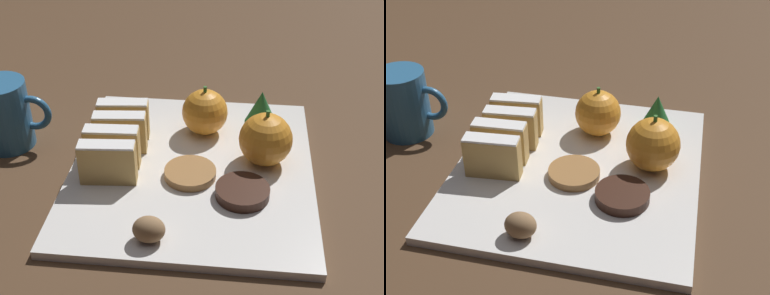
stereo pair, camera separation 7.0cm
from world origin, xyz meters
TOP-DOWN VIEW (x-y plane):
  - ground_plane at (0.00, 0.00)m, footprint 6.00×6.00m
  - serving_platter at (0.00, 0.00)m, footprint 0.32×0.36m
  - stollen_slice_front at (-0.10, -0.04)m, footprint 0.07×0.03m
  - stollen_slice_second at (-0.11, -0.01)m, footprint 0.07×0.03m
  - stollen_slice_third at (-0.10, 0.03)m, footprint 0.07×0.03m
  - stollen_slice_fourth at (-0.11, 0.06)m, footprint 0.07×0.03m
  - orange_near at (0.10, 0.02)m, footprint 0.07×0.07m
  - orange_far at (0.01, 0.09)m, footprint 0.07×0.07m
  - walnut at (-0.03, -0.14)m, footprint 0.04×0.03m
  - chocolate_cookie at (0.07, -0.06)m, footprint 0.07×0.07m
  - gingerbread_cookie at (0.00, -0.02)m, footprint 0.07×0.07m
  - evergreen_sprig at (0.09, 0.12)m, footprint 0.05×0.05m
  - coffee_mug at (-0.27, 0.04)m, footprint 0.11×0.07m

SIDE VIEW (x-z plane):
  - ground_plane at x=0.00m, z-range 0.00..0.00m
  - serving_platter at x=0.00m, z-range 0.00..0.01m
  - gingerbread_cookie at x=0.00m, z-range 0.01..0.02m
  - chocolate_cookie at x=0.07m, z-range 0.01..0.03m
  - walnut at x=-0.03m, z-range 0.01..0.04m
  - evergreen_sprig at x=0.09m, z-range 0.01..0.06m
  - stollen_slice_front at x=-0.10m, z-range 0.01..0.07m
  - stollen_slice_second at x=-0.11m, z-range 0.01..0.07m
  - stollen_slice_third at x=-0.10m, z-range 0.01..0.07m
  - stollen_slice_fourth at x=-0.11m, z-range 0.01..0.07m
  - orange_far at x=0.01m, z-range 0.01..0.08m
  - orange_near at x=0.10m, z-range 0.01..0.09m
  - coffee_mug at x=-0.27m, z-range 0.00..0.10m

